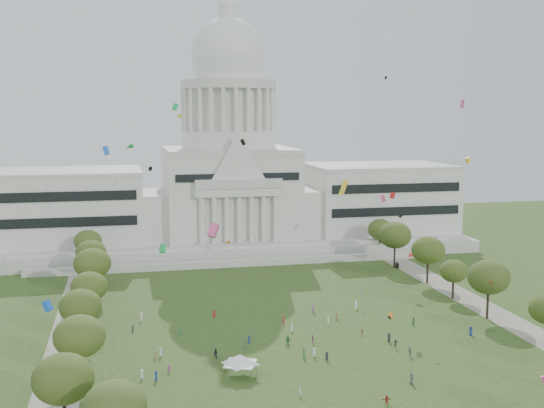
% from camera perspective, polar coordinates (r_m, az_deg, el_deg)
% --- Properties ---
extents(ground, '(400.00, 400.00, 0.00)m').
position_cam_1_polar(ground, '(132.65, 4.30, -12.93)').
color(ground, '#314A1E').
rests_on(ground, ground).
extents(capitol, '(160.00, 64.50, 91.30)m').
position_cam_1_polar(capitol, '(236.41, -3.59, 1.77)').
color(capitol, beige).
rests_on(capitol, ground).
extents(path_left, '(8.00, 160.00, 0.04)m').
position_cam_1_polar(path_left, '(156.38, -16.46, -9.99)').
color(path_left, gray).
rests_on(path_left, ground).
extents(path_right, '(8.00, 160.00, 0.04)m').
position_cam_1_polar(path_right, '(177.18, 16.59, -7.90)').
color(path_right, gray).
rests_on(path_right, ground).
extents(row_tree_l_0, '(8.85, 8.85, 12.59)m').
position_cam_1_polar(row_tree_l_0, '(104.58, -17.08, -13.81)').
color(row_tree_l_0, black).
rests_on(row_tree_l_0, ground).
extents(row_tree_l_1, '(8.86, 8.86, 12.59)m').
position_cam_1_polar(row_tree_l_1, '(122.06, -15.82, -10.61)').
color(row_tree_l_1, black).
rests_on(row_tree_l_1, ground).
extents(row_tree_l_2, '(8.42, 8.42, 11.97)m').
position_cam_1_polar(row_tree_l_2, '(141.61, -15.74, -8.24)').
color(row_tree_l_2, black).
rests_on(row_tree_l_2, ground).
extents(row_tree_r_2, '(9.55, 9.55, 13.58)m').
position_cam_1_polar(row_tree_r_2, '(162.40, 17.68, -5.85)').
color(row_tree_r_2, black).
rests_on(row_tree_r_2, ground).
extents(row_tree_l_3, '(8.12, 8.12, 11.55)m').
position_cam_1_polar(row_tree_l_3, '(157.66, -15.05, -6.69)').
color(row_tree_l_3, black).
rests_on(row_tree_l_3, ground).
extents(row_tree_r_3, '(7.01, 7.01, 9.98)m').
position_cam_1_polar(row_tree_r_3, '(177.61, 14.95, -5.45)').
color(row_tree_r_3, black).
rests_on(row_tree_r_3, ground).
extents(row_tree_l_4, '(9.29, 9.29, 13.21)m').
position_cam_1_polar(row_tree_l_4, '(175.39, -14.80, -4.83)').
color(row_tree_l_4, black).
rests_on(row_tree_l_4, ground).
extents(row_tree_r_4, '(9.19, 9.19, 13.06)m').
position_cam_1_polar(row_tree_r_4, '(190.90, 12.93, -3.79)').
color(row_tree_r_4, black).
rests_on(row_tree_r_4, ground).
extents(row_tree_l_5, '(8.33, 8.33, 11.85)m').
position_cam_1_polar(row_tree_l_5, '(193.81, -14.91, -3.95)').
color(row_tree_l_5, black).
rests_on(row_tree_l_5, ground).
extents(row_tree_r_5, '(9.82, 9.82, 13.96)m').
position_cam_1_polar(row_tree_r_5, '(208.33, 10.25, -2.58)').
color(row_tree_r_5, black).
rests_on(row_tree_r_5, ground).
extents(row_tree_l_6, '(8.19, 8.19, 11.64)m').
position_cam_1_polar(row_tree_l_6, '(211.70, -15.16, -3.02)').
color(row_tree_l_6, black).
rests_on(row_tree_l_6, ground).
extents(row_tree_r_6, '(8.42, 8.42, 11.97)m').
position_cam_1_polar(row_tree_r_6, '(225.85, 9.07, -2.12)').
color(row_tree_r_6, black).
rests_on(row_tree_r_6, ground).
extents(near_tree_0, '(8.47, 8.47, 12.04)m').
position_cam_1_polar(near_tree_0, '(94.81, -13.02, -16.23)').
color(near_tree_0, black).
rests_on(near_tree_0, ground).
extents(event_tent, '(9.44, 9.44, 4.05)m').
position_cam_1_polar(event_tent, '(124.37, -2.67, -12.81)').
color(event_tent, '#4C4C4C').
rests_on(event_tent, ground).
extents(person_0, '(1.09, 0.91, 1.90)m').
position_cam_1_polar(person_0, '(151.84, 16.29, -10.15)').
color(person_0, navy).
rests_on(person_0, ground).
extents(person_2, '(1.00, 0.73, 1.86)m').
position_cam_1_polar(person_2, '(155.17, 11.78, -9.62)').
color(person_2, '#33723F').
rests_on(person_2, ground).
extents(person_3, '(1.19, 1.30, 1.81)m').
position_cam_1_polar(person_3, '(136.85, 11.45, -12.00)').
color(person_3, '#4C4C51').
rests_on(person_3, ground).
extents(person_4, '(0.89, 1.23, 1.88)m').
position_cam_1_polar(person_4, '(141.23, 3.43, -11.22)').
color(person_4, '#994C8C').
rests_on(person_4, ground).
extents(person_5, '(1.76, 1.69, 1.88)m').
position_cam_1_polar(person_5, '(140.28, 1.35, -11.34)').
color(person_5, '#33723F').
rests_on(person_5, ground).
extents(person_6, '(0.73, 1.02, 1.95)m').
position_cam_1_polar(person_6, '(124.04, 11.59, -14.09)').
color(person_6, '#4C4C51').
rests_on(person_6, ground).
extents(person_7, '(0.65, 0.68, 1.50)m').
position_cam_1_polar(person_7, '(117.08, 2.36, -15.41)').
color(person_7, silver).
rests_on(person_7, ground).
extents(person_8, '(1.09, 1.00, 1.91)m').
position_cam_1_polar(person_8, '(133.61, -4.74, -12.35)').
color(person_8, '#26262B').
rests_on(person_8, ground).
extents(person_9, '(0.81, 1.22, 1.73)m').
position_cam_1_polar(person_9, '(140.59, 10.30, -11.45)').
color(person_9, '#26262B').
rests_on(person_9, ground).
extents(person_10, '(0.74, 0.97, 1.47)m').
position_cam_1_polar(person_10, '(146.87, 7.54, -10.60)').
color(person_10, '#B21E1E').
rests_on(person_10, ground).
extents(person_11, '(1.45, 0.71, 1.51)m').
position_cam_1_polar(person_11, '(115.42, 9.57, -15.87)').
color(person_11, '#B21E1E').
rests_on(person_11, ground).
extents(distant_crowd, '(59.97, 36.10, 1.95)m').
position_cam_1_polar(distant_crowd, '(144.15, -1.88, -10.84)').
color(distant_crowd, silver).
rests_on(distant_crowd, ground).
extents(kite_swarm, '(91.66, 97.22, 62.67)m').
position_cam_1_polar(kite_swarm, '(132.74, 2.52, 1.46)').
color(kite_swarm, black).
rests_on(kite_swarm, ground).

